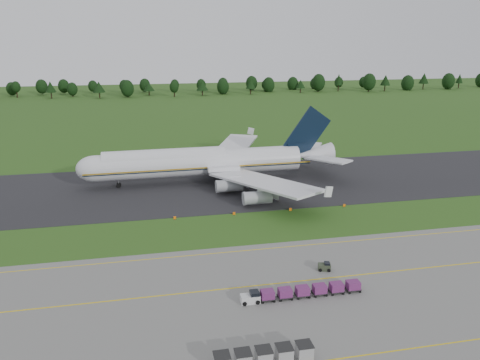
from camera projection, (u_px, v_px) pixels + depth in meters
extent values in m
plane|color=#284E17|center=(225.00, 229.00, 89.99)|extent=(600.00, 600.00, 0.00)
cube|color=slate|center=(271.00, 335.00, 58.13)|extent=(300.00, 52.00, 0.06)
cube|color=black|center=(206.00, 186.00, 116.21)|extent=(300.00, 40.00, 0.08)
cube|color=#DFBE0D|center=(250.00, 286.00, 69.36)|extent=(300.00, 0.25, 0.01)
cube|color=#DFBE0D|center=(234.00, 252.00, 80.60)|extent=(120.00, 0.20, 0.01)
cylinder|color=black|center=(17.00, 94.00, 285.21)|extent=(0.70, 0.70, 4.29)
sphere|color=black|center=(16.00, 87.00, 283.92)|extent=(5.19, 5.19, 5.19)
cylinder|color=black|center=(51.00, 95.00, 281.65)|extent=(0.70, 0.70, 3.71)
cone|color=black|center=(50.00, 87.00, 280.15)|extent=(6.13, 6.13, 6.59)
cylinder|color=black|center=(73.00, 94.00, 290.47)|extent=(0.70, 0.70, 3.05)
sphere|color=black|center=(72.00, 89.00, 289.55)|extent=(6.30, 6.30, 6.30)
cylinder|color=black|center=(100.00, 95.00, 282.65)|extent=(0.70, 0.70, 3.60)
cone|color=black|center=(99.00, 87.00, 281.18)|extent=(7.27, 7.27, 6.40)
cylinder|color=black|center=(128.00, 94.00, 286.94)|extent=(0.70, 0.70, 3.55)
sphere|color=black|center=(127.00, 88.00, 285.88)|extent=(7.93, 7.93, 7.93)
cylinder|color=black|center=(149.00, 93.00, 296.44)|extent=(0.70, 0.70, 2.89)
cone|color=black|center=(149.00, 87.00, 295.27)|extent=(7.23, 7.23, 5.13)
cylinder|color=black|center=(174.00, 94.00, 288.96)|extent=(0.70, 0.70, 4.01)
sphere|color=black|center=(174.00, 87.00, 287.76)|extent=(5.57, 5.57, 5.57)
cylinder|color=black|center=(202.00, 93.00, 296.15)|extent=(0.70, 0.70, 3.25)
cone|color=black|center=(202.00, 86.00, 294.82)|extent=(7.59, 7.59, 5.78)
cylinder|color=black|center=(223.00, 92.00, 303.39)|extent=(0.70, 0.70, 3.10)
sphere|color=black|center=(223.00, 87.00, 302.46)|extent=(7.77, 7.77, 7.77)
cylinder|color=black|center=(251.00, 91.00, 302.45)|extent=(0.70, 0.70, 3.60)
cone|color=black|center=(251.00, 84.00, 300.99)|extent=(6.13, 6.13, 6.40)
cylinder|color=black|center=(268.00, 90.00, 316.32)|extent=(0.70, 0.70, 2.96)
sphere|color=black|center=(269.00, 85.00, 315.43)|extent=(8.07, 8.07, 8.07)
cylinder|color=black|center=(300.00, 90.00, 310.90)|extent=(0.70, 0.70, 3.05)
cone|color=black|center=(301.00, 84.00, 309.67)|extent=(6.10, 6.10, 5.41)
cylinder|color=black|center=(318.00, 89.00, 316.69)|extent=(0.70, 0.70, 4.01)
sphere|color=black|center=(319.00, 82.00, 315.48)|extent=(8.84, 8.84, 8.84)
cylinder|color=black|center=(338.00, 88.00, 318.46)|extent=(0.70, 0.70, 4.22)
cone|color=black|center=(339.00, 79.00, 316.75)|extent=(5.13, 5.13, 7.50)
cylinder|color=black|center=(369.00, 89.00, 316.18)|extent=(0.70, 0.70, 4.29)
sphere|color=black|center=(369.00, 82.00, 314.89)|extent=(8.80, 8.80, 8.80)
cylinder|color=black|center=(385.00, 88.00, 320.13)|extent=(0.70, 0.70, 3.95)
cone|color=black|center=(385.00, 80.00, 318.52)|extent=(6.79, 6.79, 7.02)
cylinder|color=black|center=(407.00, 88.00, 325.88)|extent=(0.70, 0.70, 3.13)
sphere|color=black|center=(408.00, 83.00, 324.94)|extent=(8.58, 8.58, 8.58)
cylinder|color=black|center=(423.00, 86.00, 331.33)|extent=(0.70, 0.70, 4.06)
cone|color=black|center=(424.00, 78.00, 329.68)|extent=(6.79, 6.79, 7.22)
cylinder|color=black|center=(448.00, 87.00, 331.12)|extent=(0.70, 0.70, 3.71)
sphere|color=black|center=(448.00, 81.00, 330.00)|extent=(8.71, 8.71, 8.71)
cylinder|color=black|center=(459.00, 86.00, 338.36)|extent=(0.70, 0.70, 3.66)
cone|color=black|center=(460.00, 78.00, 336.88)|extent=(5.01, 5.01, 6.51)
cylinder|color=black|center=(480.00, 85.00, 345.71)|extent=(0.70, 0.70, 3.34)
cylinder|color=silver|center=(200.00, 163.00, 117.98)|extent=(51.32, 7.34, 6.36)
cylinder|color=silver|center=(165.00, 159.00, 115.69)|extent=(30.11, 5.54, 4.96)
sphere|color=silver|center=(95.00, 169.00, 112.60)|extent=(6.36, 6.36, 6.36)
cone|color=silver|center=(314.00, 155.00, 124.24)|extent=(9.83, 6.23, 6.04)
cube|color=gold|center=(202.00, 168.00, 115.15)|extent=(56.50, 1.14, 0.31)
cube|color=silver|center=(263.00, 182.00, 104.97)|extent=(21.54, 30.75, 0.49)
cube|color=silver|center=(233.00, 149.00, 136.43)|extent=(20.65, 30.95, 0.49)
cylinder|color=#919398|center=(229.00, 186.00, 109.58)|extent=(6.23, 2.94, 2.83)
cylinder|color=#919398|center=(257.00, 198.00, 101.41)|extent=(6.23, 2.94, 2.83)
cylinder|color=#919398|center=(214.00, 162.00, 130.34)|extent=(6.23, 2.94, 2.83)
cylinder|color=#919398|center=(222.00, 153.00, 140.29)|extent=(6.23, 2.94, 2.83)
cube|color=black|center=(307.00, 133.00, 122.04)|extent=(12.88, 0.73, 14.18)
cube|color=silver|center=(328.00, 159.00, 118.26)|extent=(10.34, 12.27, 0.40)
cube|color=silver|center=(310.00, 148.00, 130.62)|extent=(10.06, 12.34, 0.40)
cylinder|color=slate|center=(119.00, 184.00, 114.93)|extent=(0.32, 0.32, 1.94)
cylinder|color=black|center=(119.00, 185.00, 115.05)|extent=(1.16, 0.82, 1.15)
cylinder|color=slate|center=(224.00, 182.00, 116.60)|extent=(0.32, 0.32, 1.94)
cylinder|color=black|center=(224.00, 183.00, 116.71)|extent=(1.16, 0.82, 1.15)
cylinder|color=slate|center=(218.00, 173.00, 124.01)|extent=(0.32, 0.32, 1.94)
cylinder|color=black|center=(218.00, 174.00, 124.13)|extent=(1.16, 0.82, 1.15)
cube|color=silver|center=(250.00, 299.00, 65.03)|extent=(2.68, 1.44, 1.13)
cylinder|color=black|center=(245.00, 304.00, 64.25)|extent=(0.62, 0.23, 0.62)
cube|color=black|center=(267.00, 298.00, 65.56)|extent=(2.06, 1.54, 0.12)
cube|color=#5D2256|center=(267.00, 294.00, 65.38)|extent=(1.85, 1.44, 1.13)
cylinder|color=black|center=(263.00, 303.00, 64.78)|extent=(0.35, 0.15, 0.35)
cube|color=black|center=(285.00, 296.00, 66.06)|extent=(2.06, 1.54, 0.12)
cube|color=#5D2256|center=(285.00, 292.00, 65.87)|extent=(1.85, 1.44, 1.13)
cylinder|color=black|center=(281.00, 301.00, 65.28)|extent=(0.35, 0.15, 0.35)
cube|color=black|center=(302.00, 294.00, 66.55)|extent=(2.06, 1.54, 0.12)
cube|color=#5D2256|center=(302.00, 290.00, 66.37)|extent=(1.85, 1.44, 1.13)
cylinder|color=black|center=(298.00, 299.00, 65.77)|extent=(0.35, 0.15, 0.35)
cube|color=black|center=(319.00, 292.00, 67.04)|extent=(2.06, 1.54, 0.12)
cube|color=#5D2256|center=(320.00, 288.00, 66.86)|extent=(1.85, 1.44, 1.13)
cylinder|color=black|center=(316.00, 297.00, 66.26)|extent=(0.35, 0.15, 0.35)
cube|color=black|center=(336.00, 290.00, 67.54)|extent=(2.06, 1.54, 0.12)
cube|color=#5D2256|center=(336.00, 287.00, 67.36)|extent=(1.85, 1.44, 1.13)
cylinder|color=black|center=(333.00, 295.00, 66.76)|extent=(0.35, 0.15, 0.35)
cube|color=black|center=(353.00, 289.00, 68.03)|extent=(2.06, 1.54, 0.12)
cube|color=#5D2256|center=(353.00, 285.00, 67.85)|extent=(1.85, 1.44, 1.13)
cylinder|color=black|center=(350.00, 293.00, 67.25)|extent=(0.35, 0.15, 0.35)
cylinder|color=black|center=(250.00, 300.00, 65.10)|extent=(0.62, 0.23, 0.62)
cube|color=#313A28|center=(324.00, 267.00, 74.06)|extent=(2.15, 1.61, 1.05)
cylinder|color=black|center=(322.00, 271.00, 73.47)|extent=(0.54, 0.19, 0.54)
cylinder|color=black|center=(327.00, 266.00, 74.80)|extent=(0.54, 0.19, 0.54)
cube|color=black|center=(222.00, 355.00, 51.60)|extent=(1.86, 1.86, 0.09)
cube|color=#949494|center=(243.00, 359.00, 52.33)|extent=(1.75, 1.75, 1.75)
cube|color=black|center=(243.00, 352.00, 52.06)|extent=(1.86, 1.86, 0.09)
cube|color=#949494|center=(264.00, 356.00, 52.79)|extent=(1.75, 1.75, 1.75)
cube|color=black|center=(264.00, 350.00, 52.52)|extent=(1.86, 1.86, 0.09)
cube|color=#949494|center=(284.00, 354.00, 53.25)|extent=(1.75, 1.75, 1.75)
cube|color=black|center=(284.00, 347.00, 52.98)|extent=(1.86, 1.86, 0.09)
cube|color=#949494|center=(304.00, 351.00, 53.71)|extent=(1.75, 1.75, 1.75)
cube|color=black|center=(305.00, 344.00, 53.44)|extent=(1.86, 1.86, 0.09)
cube|color=orange|center=(175.00, 218.00, 94.97)|extent=(0.50, 0.12, 0.60)
cube|color=black|center=(175.00, 219.00, 95.05)|extent=(0.30, 0.30, 0.04)
cube|color=orange|center=(234.00, 213.00, 97.32)|extent=(0.50, 0.12, 0.60)
cube|color=black|center=(234.00, 215.00, 97.40)|extent=(0.30, 0.30, 0.04)
cube|color=orange|center=(290.00, 209.00, 99.67)|extent=(0.50, 0.12, 0.60)
cube|color=black|center=(290.00, 211.00, 99.76)|extent=(0.30, 0.30, 0.04)
cube|color=orange|center=(344.00, 205.00, 102.03)|extent=(0.50, 0.12, 0.60)
cube|color=black|center=(344.00, 207.00, 102.11)|extent=(0.30, 0.30, 0.04)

